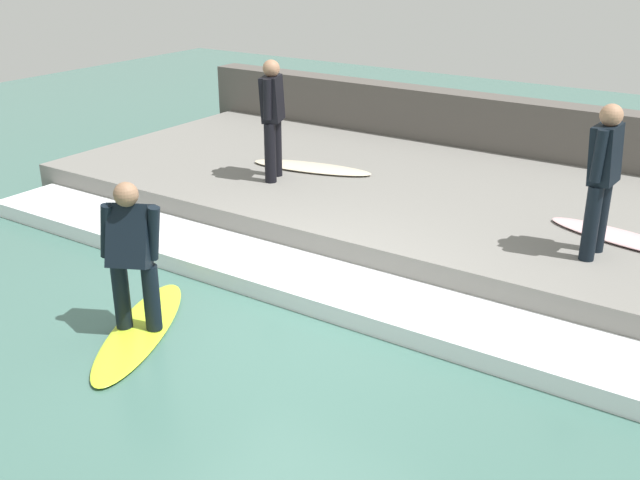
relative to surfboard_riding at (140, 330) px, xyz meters
The scene contains 10 objects.
ground_plane 1.49m from the surfboard_riding, 46.36° to the right, with size 28.00×28.00×0.00m, color #426B60.
concrete_ledge 4.55m from the surfboard_riding, 13.77° to the right, with size 4.40×10.99×0.44m, color slate.
back_wall 6.97m from the surfboard_riding, ahead, with size 0.50×11.54×1.26m, color #544F49.
wave_foam_crest 2.02m from the surfboard_riding, 32.31° to the right, with size 1.00×10.44×0.20m, color white.
surfboard_riding is the anchor object (origin of this frame).
surfer_riding 0.86m from the surfboard_riding, behind, with size 0.55×0.60×1.49m.
surfer_waiting_near 4.00m from the surfboard_riding, 16.58° to the left, with size 0.53×0.39×1.65m.
surfboard_waiting_near 4.39m from the surfboard_riding, 11.74° to the left, with size 0.84×1.90×0.06m.
surfer_waiting_far 4.95m from the surfboard_riding, 45.15° to the right, with size 0.56×0.29×1.63m.
surfboard_waiting_far 5.37m from the surfboard_riding, 41.95° to the right, with size 0.83×1.84×0.06m.
Camera 1 is at (-5.40, -3.99, 3.64)m, focal length 42.00 mm.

